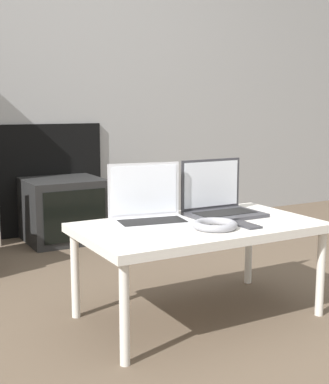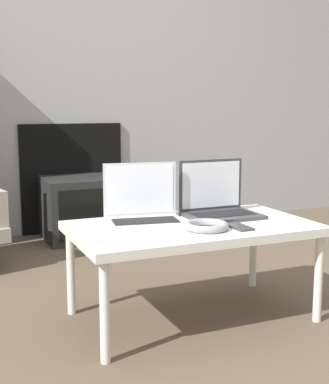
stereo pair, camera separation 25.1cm
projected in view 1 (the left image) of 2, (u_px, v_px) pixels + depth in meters
The scene contains 8 objects.
ground_plane at pixel (236, 340), 2.10m from camera, with size 14.00×14.00×0.00m, color brown.
wall_back at pixel (56, 51), 3.73m from camera, with size 7.00×0.08×2.60m.
table at pixel (199, 232), 2.27m from camera, with size 1.02×0.58×0.41m.
laptop_left at pixel (149, 210), 2.27m from camera, with size 0.36×0.29×0.25m.
laptop_right at pixel (219, 203), 2.45m from camera, with size 0.32×0.24×0.25m.
headphones at pixel (215, 225), 2.17m from camera, with size 0.18×0.18×0.03m.
phone at pixel (245, 225), 2.22m from camera, with size 0.07×0.15×0.01m.
tv at pixel (64, 210), 3.62m from camera, with size 0.50×0.47×0.43m.
Camera 1 is at (-1.21, -1.59, 0.91)m, focal length 50.00 mm.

